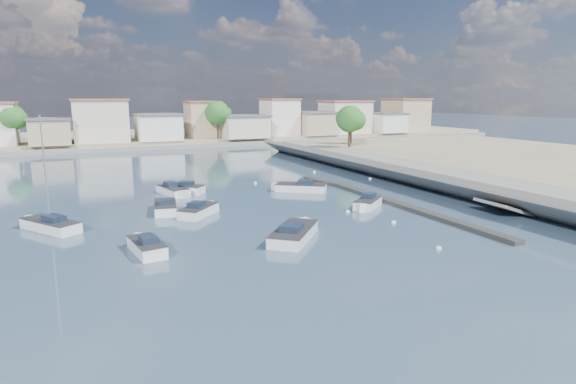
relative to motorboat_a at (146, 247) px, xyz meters
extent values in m
plane|color=#2C4058|center=(16.75, 33.72, -0.38)|extent=(400.00, 400.00, 0.00)
cube|color=slate|center=(35.25, 6.72, 0.52)|extent=(5.00, 90.00, 1.80)
cube|color=slate|center=(30.90, 6.72, 0.52)|extent=(4.17, 90.00, 2.86)
cube|color=slate|center=(30.75, -2.28, 0.02)|extent=(5.31, 3.50, 1.94)
cube|color=black|center=(23.75, 3.72, -0.20)|extent=(1.00, 26.00, 0.35)
cube|color=black|center=(23.25, 17.72, -0.23)|extent=(2.00, 8.05, 0.30)
cube|color=gray|center=(16.75, 85.72, 0.32)|extent=(160.00, 40.00, 1.40)
cube|color=slate|center=(16.75, 64.72, 0.02)|extent=(160.00, 2.50, 0.80)
cube|color=tan|center=(-7.25, 68.72, 3.27)|extent=(7.00, 8.00, 4.50)
cube|color=#595960|center=(-7.25, 68.72, 5.70)|extent=(7.42, 8.48, 0.35)
cube|color=beige|center=(1.75, 70.72, 5.02)|extent=(10.00, 9.00, 8.00)
cube|color=#99513D|center=(1.75, 70.72, 9.20)|extent=(10.60, 9.54, 0.35)
cube|color=white|center=(12.75, 69.72, 3.52)|extent=(8.50, 8.50, 5.00)
cube|color=#595960|center=(12.75, 69.72, 6.20)|extent=(9.01, 9.01, 0.35)
cube|color=tan|center=(22.75, 72.72, 4.77)|extent=(6.50, 7.50, 7.50)
cube|color=#99513D|center=(22.75, 72.72, 8.70)|extent=(6.89, 7.95, 0.35)
cube|color=beige|center=(30.75, 68.72, 3.27)|extent=(9.50, 9.00, 4.50)
cube|color=#595960|center=(30.75, 68.72, 5.70)|extent=(10.07, 9.54, 0.35)
cube|color=white|center=(40.75, 71.72, 5.02)|extent=(7.00, 8.00, 8.00)
cube|color=#99513D|center=(40.75, 71.72, 9.20)|extent=(7.42, 8.48, 0.35)
cube|color=tan|center=(48.75, 69.72, 3.52)|extent=(8.00, 9.00, 5.00)
cube|color=#595960|center=(48.75, 69.72, 6.20)|extent=(8.48, 9.54, 0.35)
cube|color=beige|center=(57.75, 70.72, 4.77)|extent=(10.50, 8.50, 7.50)
cube|color=#99513D|center=(57.75, 70.72, 8.70)|extent=(11.13, 9.01, 0.35)
cube|color=white|center=(68.75, 68.72, 3.27)|extent=(7.50, 7.50, 4.50)
cube|color=#595960|center=(68.75, 68.72, 5.70)|extent=(7.95, 7.95, 0.35)
cube|color=tan|center=(76.75, 71.72, 5.02)|extent=(9.00, 9.50, 8.00)
cube|color=#99513D|center=(76.75, 71.72, 9.20)|extent=(9.54, 10.07, 0.35)
cylinder|color=#38281E|center=(-13.25, 68.72, 2.71)|extent=(0.44, 0.44, 3.38)
sphere|color=#1F561C|center=(-13.25, 68.72, 6.05)|extent=(4.80, 4.80, 4.80)
sphere|color=#1F561C|center=(-12.35, 68.12, 5.82)|extent=(3.60, 3.60, 3.60)
sphere|color=#1F561C|center=(-14.00, 69.17, 6.20)|extent=(3.30, 3.30, 3.30)
cylinder|color=#38281E|center=(4.75, 71.72, 2.48)|extent=(0.44, 0.44, 2.93)
sphere|color=#1F561C|center=(4.75, 71.72, 5.38)|extent=(4.16, 4.16, 4.16)
sphere|color=#1F561C|center=(5.53, 71.20, 5.18)|extent=(3.12, 3.12, 3.12)
sphere|color=#1F561C|center=(4.10, 72.11, 5.51)|extent=(2.86, 2.86, 2.86)
cylinder|color=#38281E|center=(24.75, 67.72, 2.82)|extent=(0.44, 0.44, 3.60)
sphere|color=#1F561C|center=(24.75, 67.72, 6.38)|extent=(5.12, 5.12, 5.12)
sphere|color=#1F561C|center=(25.71, 67.08, 6.14)|extent=(3.84, 3.84, 3.84)
sphere|color=#1F561C|center=(23.95, 68.20, 6.54)|extent=(3.52, 3.52, 3.52)
cylinder|color=#38281E|center=(40.75, 70.72, 2.60)|extent=(0.44, 0.44, 3.15)
sphere|color=#1F561C|center=(40.75, 70.72, 5.71)|extent=(4.48, 4.48, 4.48)
sphere|color=#1F561C|center=(41.59, 70.16, 5.50)|extent=(3.36, 3.36, 3.36)
sphere|color=#1F561C|center=(40.05, 71.14, 5.85)|extent=(3.08, 3.08, 3.08)
cylinder|color=#38281E|center=(56.75, 69.72, 2.37)|extent=(0.44, 0.44, 2.70)
sphere|color=#1F561C|center=(56.75, 69.72, 5.04)|extent=(3.84, 3.84, 3.84)
sphere|color=#1F561C|center=(57.47, 69.24, 4.86)|extent=(2.88, 2.88, 2.88)
sphere|color=#1F561C|center=(56.15, 70.08, 5.16)|extent=(2.64, 2.64, 2.64)
cylinder|color=#38281E|center=(38.75, 37.72, 3.00)|extent=(0.44, 0.44, 3.15)
sphere|color=#1F561C|center=(38.75, 37.72, 6.11)|extent=(4.48, 4.48, 4.48)
sphere|color=#1F561C|center=(39.59, 37.16, 5.90)|extent=(3.36, 3.36, 3.36)
sphere|color=#1F561C|center=(38.05, 38.14, 6.25)|extent=(3.08, 3.08, 3.08)
cylinder|color=#38281E|center=(42.75, 43.72, 2.88)|extent=(0.44, 0.44, 2.93)
sphere|color=#1F561C|center=(42.75, 43.72, 5.78)|extent=(4.16, 4.16, 4.16)
sphere|color=#1F561C|center=(43.53, 43.20, 5.58)|extent=(3.12, 3.12, 3.12)
sphere|color=#1F561C|center=(42.10, 44.11, 5.91)|extent=(2.86, 2.86, 2.86)
cube|color=white|center=(0.03, -0.22, -0.08)|extent=(2.10, 4.24, 1.00)
cube|color=white|center=(-0.19, 1.51, -0.08)|extent=(1.58, 1.58, 1.00)
cube|color=#262628|center=(0.03, -0.22, 0.42)|extent=(2.13, 4.24, 0.08)
cube|color=#182436|center=(0.08, -0.63, 0.66)|extent=(1.13, 1.34, 0.48)
cube|color=white|center=(5.67, 8.45, -0.08)|extent=(4.25, 4.39, 1.00)
cube|color=white|center=(6.94, 9.82, -0.08)|extent=(1.29, 1.29, 1.00)
cube|color=#262628|center=(5.67, 8.45, 0.42)|extent=(4.28, 4.41, 0.08)
cube|color=#182436|center=(5.38, 8.13, 0.66)|extent=(1.69, 1.70, 0.48)
cube|color=white|center=(18.55, 14.62, -0.08)|extent=(5.61, 4.77, 1.00)
cube|color=white|center=(16.63, 15.95, -0.08)|extent=(1.69, 1.69, 1.00)
cube|color=#262628|center=(18.55, 14.62, 0.42)|extent=(5.64, 4.80, 0.08)
cube|color=#182436|center=(18.99, 14.32, 0.66)|extent=(2.06, 1.97, 0.48)
cube|color=white|center=(20.75, 4.97, -0.08)|extent=(4.08, 3.78, 1.00)
cube|color=white|center=(19.46, 3.89, -0.08)|extent=(1.25, 1.25, 1.00)
cube|color=#262628|center=(20.75, 4.97, 0.42)|extent=(4.10, 3.80, 0.08)
cube|color=#182436|center=(21.06, 5.22, 0.66)|extent=(1.56, 1.53, 0.48)
cube|color=white|center=(3.30, 11.02, -0.08)|extent=(2.57, 4.84, 1.00)
cube|color=white|center=(3.63, 12.96, -0.08)|extent=(1.79, 1.79, 1.00)
cube|color=#262628|center=(3.30, 11.02, 0.42)|extent=(2.61, 4.84, 0.08)
cube|color=#182436|center=(3.22, 10.56, 0.66)|extent=(1.34, 1.55, 0.48)
cube|color=white|center=(6.62, 18.97, -0.08)|extent=(4.54, 4.12, 1.00)
cube|color=white|center=(5.15, 20.14, -0.08)|extent=(1.38, 1.38, 1.00)
cube|color=#262628|center=(6.62, 18.97, 0.42)|extent=(4.56, 4.15, 0.08)
cube|color=#182436|center=(6.96, 18.69, 0.66)|extent=(1.71, 1.68, 0.48)
cube|color=white|center=(5.46, 18.62, -0.08)|extent=(2.82, 5.03, 1.00)
cube|color=white|center=(5.92, 16.62, -0.08)|extent=(1.75, 1.75, 1.00)
cube|color=#262628|center=(5.46, 18.62, 0.42)|extent=(2.85, 5.04, 0.08)
cube|color=#182436|center=(5.35, 19.08, 0.66)|extent=(1.41, 1.64, 0.48)
cube|color=white|center=(10.16, -1.41, -0.08)|extent=(5.49, 5.87, 1.00)
cube|color=white|center=(11.77, 0.47, -0.08)|extent=(1.72, 1.72, 1.00)
cube|color=#262628|center=(10.16, -1.41, 0.42)|extent=(5.52, 5.90, 0.08)
cube|color=#182436|center=(9.78, -1.85, 0.66)|extent=(2.20, 2.23, 0.48)
cube|color=white|center=(-5.90, 8.44, -0.08)|extent=(4.48, 5.48, 1.00)
cube|color=white|center=(-7.21, 10.41, -0.08)|extent=(1.49, 1.49, 1.00)
cube|color=#262628|center=(-5.90, 8.44, 0.42)|extent=(4.51, 5.50, 0.08)
cube|color=#182436|center=(-5.60, 7.99, 0.66)|extent=(1.82, 1.96, 0.48)
cylinder|color=silver|center=(-5.90, 8.44, 4.42)|extent=(0.12, 0.12, 8.00)
cylinder|color=silver|center=(-5.23, 7.44, 1.12)|extent=(1.40, 2.04, 0.08)
sphere|color=white|center=(19.43, -0.78, -0.33)|extent=(0.40, 0.40, 0.40)
sphere|color=white|center=(18.01, 4.04, -0.33)|extent=(0.40, 0.40, 0.40)
sphere|color=white|center=(18.05, -7.59, -0.33)|extent=(0.40, 0.40, 0.40)
sphere|color=white|center=(29.75, 17.95, -0.33)|extent=(0.40, 0.40, 0.40)
sphere|color=white|center=(15.59, 20.95, -0.33)|extent=(0.40, 0.40, 0.40)
sphere|color=white|center=(25.92, 25.66, -0.33)|extent=(0.40, 0.40, 0.40)
camera|label=1|loc=(-4.02, -31.66, 9.73)|focal=30.00mm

